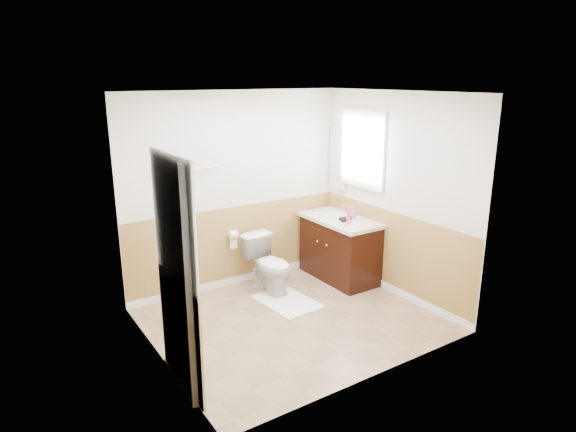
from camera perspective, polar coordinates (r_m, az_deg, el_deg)
floor at (r=5.70m, az=0.55°, el=-11.93°), size 3.00×3.00×0.00m
ceiling at (r=5.04m, az=0.62°, el=14.08°), size 3.00×3.00×0.00m
wall_back at (r=6.32m, az=-5.99°, el=2.91°), size 3.00×0.00×3.00m
wall_front at (r=4.27m, az=10.36°, el=-3.67°), size 3.00×0.00×3.00m
wall_left at (r=4.61m, az=-15.14°, el=-2.49°), size 0.00×3.00×3.00m
wall_right at (r=6.17m, az=12.25°, el=2.31°), size 0.00×3.00×3.00m
wainscot_back at (r=6.52m, az=-5.75°, el=-3.54°), size 3.00×0.00×3.00m
wainscot_front at (r=4.58m, az=9.78°, el=-12.52°), size 3.00×0.00×3.00m
wainscot_left at (r=4.89m, az=-14.36°, el=-10.84°), size 0.00×2.60×2.60m
wainscot_right at (r=6.37m, az=11.79°, el=-4.27°), size 0.00×2.60×2.60m
toilet at (r=6.28m, az=-2.17°, el=-5.62°), size 0.46×0.74×0.72m
bath_mat at (r=6.10m, az=-0.12°, el=-9.86°), size 0.62×0.85×0.02m
vanity_cabinet at (r=6.70m, az=5.98°, el=-3.91°), size 0.55×1.10×0.80m
vanity_knob_left at (r=6.40m, az=4.49°, el=-3.41°), size 0.03×0.03×0.03m
vanity_knob_right at (r=6.55m, az=3.42°, el=-2.93°), size 0.03×0.03×0.03m
countertop at (r=6.57m, az=6.02°, el=-0.43°), size 0.60×1.15×0.05m
sink_basin at (r=6.67m, az=5.28°, el=0.17°), size 0.36×0.36×0.02m
faucet at (r=6.77m, az=6.49°, el=0.88°), size 0.02×0.02×0.14m
lotion_bottle at (r=6.27m, az=7.02°, el=0.03°), size 0.05×0.05×0.22m
soap_dispenser at (r=6.56m, az=7.35°, el=0.50°), size 0.09×0.10×0.17m
hair_dryer_body at (r=6.40m, az=6.70°, el=-0.33°), size 0.14×0.07×0.07m
hair_dryer_handle at (r=6.45m, az=6.01°, el=-0.45°), size 0.03×0.03×0.07m
mirror_panel at (r=6.89m, az=5.75°, el=6.54°), size 0.02×0.35×0.90m
window_frame at (r=6.47m, az=8.61°, el=7.63°), size 0.04×0.80×1.00m
window_glass at (r=6.48m, az=8.72°, el=7.64°), size 0.01×0.70×0.90m
door at (r=4.32m, az=-11.73°, el=-6.78°), size 0.29×0.78×2.04m
door_frame at (r=4.29m, az=-12.69°, el=-6.85°), size 0.02×0.92×2.10m
door_knob at (r=4.65m, az=-12.52°, el=-6.08°), size 0.06×0.06×0.06m
towel_bar at (r=5.98m, az=-10.55°, el=5.41°), size 0.62×0.02×0.02m
tp_holder_bar at (r=6.36m, az=-6.35°, el=-2.16°), size 0.14×0.02×0.02m
tp_roll at (r=6.36m, az=-6.35°, el=-2.16°), size 0.10×0.11×0.11m
tp_sheet at (r=6.40m, az=-6.32°, el=-3.09°), size 0.10×0.01×0.16m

